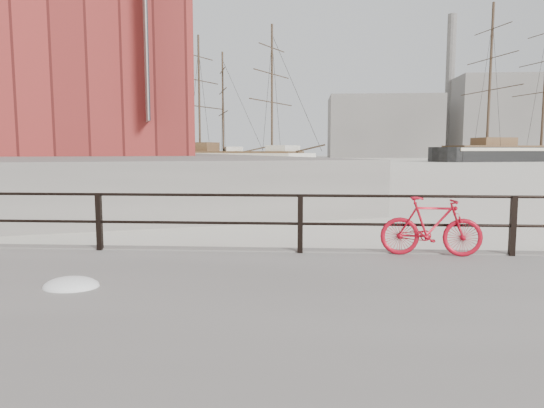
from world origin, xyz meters
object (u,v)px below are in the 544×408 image
(bicycle, at_px, (431,226))
(workboat_far, at_px, (52,169))
(schooner_mid, at_px, (235,163))
(barque_black, at_px, (540,161))
(workboat_near, at_px, (26,178))
(schooner_left, at_px, (189,163))

(bicycle, distance_m, workboat_far, 56.24)
(schooner_mid, bearing_deg, workboat_far, -98.78)
(barque_black, height_order, workboat_far, barque_black)
(bicycle, relative_size, barque_black, 0.03)
(bicycle, relative_size, workboat_far, 0.16)
(bicycle, height_order, barque_black, barque_black)
(schooner_mid, relative_size, workboat_near, 2.50)
(schooner_left, xyz_separation_m, workboat_near, (-0.80, -48.75, 0.00))
(schooner_mid, height_order, schooner_left, schooner_mid)
(bicycle, relative_size, workboat_near, 0.13)
(schooner_left, height_order, workboat_far, schooner_left)
(workboat_near, bearing_deg, schooner_left, 52.86)
(bicycle, height_order, workboat_near, workboat_near)
(bicycle, bearing_deg, schooner_mid, 105.52)
(schooner_mid, bearing_deg, barque_black, 43.13)
(barque_black, distance_m, workboat_far, 87.44)
(bicycle, xyz_separation_m, workboat_far, (-31.45, 46.62, -0.84))
(workboat_near, height_order, workboat_far, same)
(bicycle, distance_m, barque_black, 100.74)
(schooner_mid, xyz_separation_m, workboat_far, (-17.76, -25.82, 0.00))
(barque_black, xyz_separation_m, workboat_far, (-75.60, -43.93, 0.00))
(schooner_mid, distance_m, workboat_far, 31.34)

